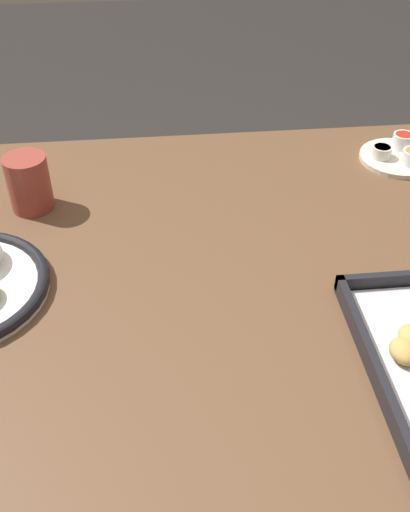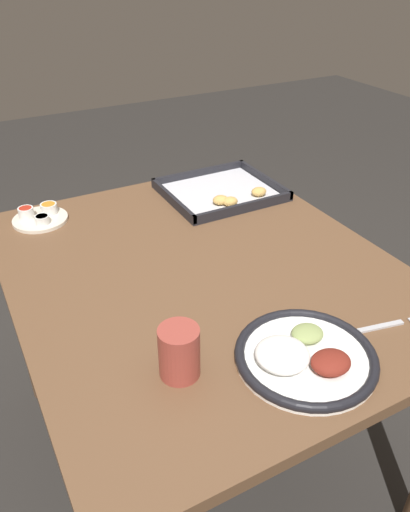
% 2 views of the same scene
% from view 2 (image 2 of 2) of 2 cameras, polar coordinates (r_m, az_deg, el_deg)
% --- Properties ---
extents(ground_plane, '(8.00, 8.00, 0.00)m').
position_cam_2_polar(ground_plane, '(1.76, -0.21, -21.33)').
color(ground_plane, '#282623').
extents(dining_table, '(0.92, 1.10, 0.73)m').
position_cam_2_polar(dining_table, '(1.31, -0.26, -5.07)').
color(dining_table, brown).
rests_on(dining_table, ground_plane).
extents(dinner_plate, '(0.28, 0.28, 0.05)m').
position_cam_2_polar(dinner_plate, '(1.00, 11.25, -11.12)').
color(dinner_plate, white).
rests_on(dinner_plate, dining_table).
extents(fork, '(0.22, 0.06, 0.00)m').
position_cam_2_polar(fork, '(1.12, 18.78, -7.78)').
color(fork, '#B2B2B7').
rests_on(fork, dining_table).
extents(saucer_plate, '(0.16, 0.16, 0.04)m').
position_cam_2_polar(saucer_plate, '(1.53, -18.35, 4.33)').
color(saucer_plate, beige).
rests_on(saucer_plate, dining_table).
extents(baking_tray, '(0.35, 0.31, 0.04)m').
position_cam_2_polar(baking_tray, '(1.61, 1.98, 7.31)').
color(baking_tray, black).
rests_on(baking_tray, dining_table).
extents(drinking_cup, '(0.08, 0.08, 0.10)m').
position_cam_2_polar(drinking_cup, '(0.93, -2.96, -10.91)').
color(drinking_cup, '#993D33').
rests_on(drinking_cup, dining_table).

